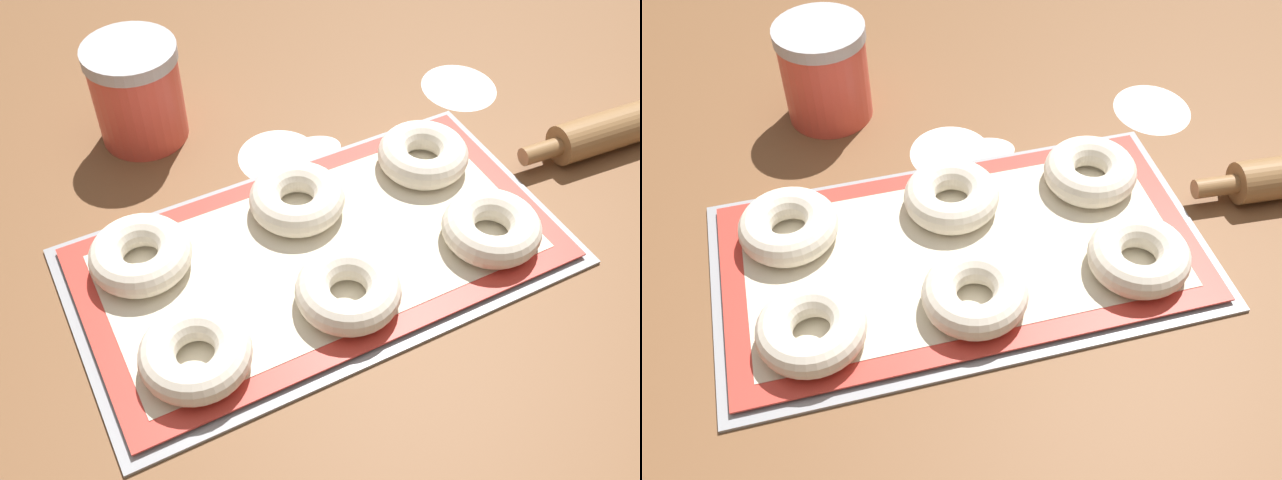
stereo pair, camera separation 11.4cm
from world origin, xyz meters
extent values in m
plane|color=brown|center=(0.00, 0.00, 0.00)|extent=(2.80, 2.80, 0.00)
cube|color=#93969B|center=(-0.01, 0.01, 0.00)|extent=(0.53, 0.29, 0.01)
cube|color=red|center=(-0.01, 0.01, 0.01)|extent=(0.50, 0.27, 0.00)
cube|color=beige|center=(-0.01, 0.01, 0.01)|extent=(0.45, 0.22, 0.00)
torus|color=silver|center=(-0.17, -0.06, 0.03)|extent=(0.11, 0.11, 0.04)
torus|color=silver|center=(-0.01, -0.06, 0.03)|extent=(0.11, 0.11, 0.04)
torus|color=silver|center=(0.17, -0.05, 0.03)|extent=(0.11, 0.11, 0.04)
torus|color=silver|center=(-0.18, 0.08, 0.03)|extent=(0.11, 0.11, 0.04)
torus|color=silver|center=(0.00, 0.08, 0.03)|extent=(0.11, 0.11, 0.04)
torus|color=silver|center=(0.16, 0.08, 0.03)|extent=(0.11, 0.11, 0.04)
cylinder|color=#DB4C3D|center=(-0.11, 0.30, 0.06)|extent=(0.11, 0.11, 0.11)
cylinder|color=#B2B2B7|center=(-0.11, 0.30, 0.12)|extent=(0.11, 0.11, 0.02)
cylinder|color=olive|center=(0.29, 0.02, 0.02)|extent=(0.05, 0.03, 0.02)
ellipsoid|color=white|center=(0.30, 0.20, 0.00)|extent=(0.10, 0.11, 0.00)
ellipsoid|color=white|center=(0.06, 0.18, 0.00)|extent=(0.08, 0.05, 0.00)
ellipsoid|color=white|center=(0.02, 0.18, 0.00)|extent=(0.10, 0.10, 0.00)
camera|label=1|loc=(-0.25, -0.45, 0.61)|focal=42.00mm
camera|label=2|loc=(-0.14, -0.50, 0.61)|focal=42.00mm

